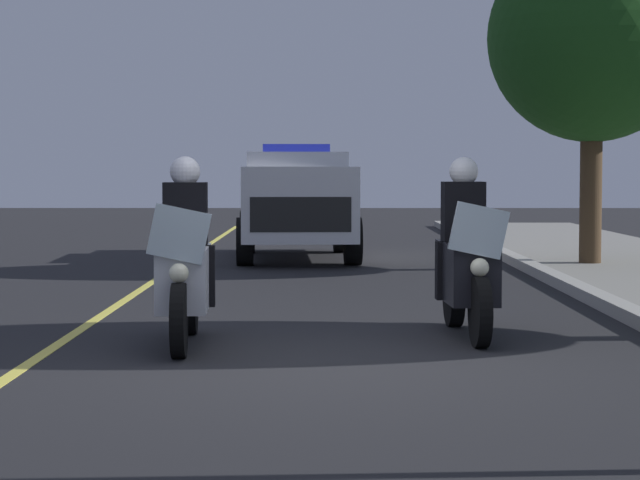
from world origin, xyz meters
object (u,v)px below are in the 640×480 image
at_px(police_suv, 296,199).
at_px(tree_far_back, 593,38).
at_px(police_motorcycle_lead_right, 466,263).
at_px(police_motorcycle_lead_left, 184,269).

height_order(police_suv, tree_far_back, tree_far_back).
bearing_deg(police_motorcycle_lead_right, police_suv, -169.69).
relative_size(police_motorcycle_lead_left, tree_far_back, 0.41).
height_order(police_motorcycle_lead_left, tree_far_back, tree_far_back).
distance_m(police_motorcycle_lead_left, police_suv, 10.79).
xyz_separation_m(police_motorcycle_lead_right, police_suv, (-10.15, -1.85, 0.37)).
distance_m(police_motorcycle_lead_right, tree_far_back, 8.90).
bearing_deg(police_suv, tree_far_back, 64.33).
distance_m(police_motorcycle_lead_left, police_motorcycle_lead_right, 2.70).
bearing_deg(police_motorcycle_lead_left, police_motorcycle_lead_right, 102.90).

